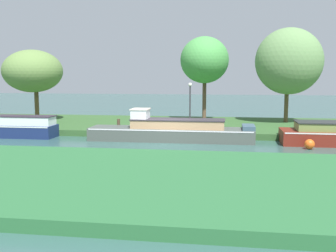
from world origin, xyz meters
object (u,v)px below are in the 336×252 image
at_px(lamp_post, 190,100).
at_px(willow_tree_right, 289,61).
at_px(maroon_cruiser, 334,134).
at_px(mooring_post_far, 55,123).
at_px(willow_tree_left, 33,71).
at_px(slate_narrowboat, 172,131).
at_px(channel_buoy, 310,144).
at_px(willow_tree_centre, 205,60).
at_px(navy_barge, 20,127).
at_px(mooring_post_near, 119,125).

bearing_deg(lamp_post, willow_tree_right, 33.29).
distance_m(maroon_cruiser, mooring_post_far, 17.60).
xyz_separation_m(maroon_cruiser, willow_tree_left, (-21.05, 5.34, 3.68)).
distance_m(slate_narrowboat, channel_buoy, 7.97).
relative_size(slate_narrowboat, channel_buoy, 18.34).
relative_size(slate_narrowboat, willow_tree_centre, 1.52).
relative_size(lamp_post, channel_buoy, 5.64).
bearing_deg(navy_barge, willow_tree_left, 106.85).
relative_size(navy_barge, maroon_cruiser, 0.84).
height_order(willow_tree_right, lamp_post, willow_tree_right).
relative_size(navy_barge, mooring_post_near, 6.53).
xyz_separation_m(willow_tree_right, lamp_post, (-6.89, -4.53, -2.66)).
xyz_separation_m(willow_tree_centre, channel_buoy, (6.30, -9.80, -4.87)).
relative_size(navy_barge, willow_tree_centre, 0.75).
distance_m(willow_tree_left, mooring_post_far, 6.43).
bearing_deg(lamp_post, mooring_post_near, -165.28).
relative_size(lamp_post, mooring_post_near, 4.10).
relative_size(willow_tree_right, lamp_post, 2.28).
bearing_deg(maroon_cruiser, willow_tree_left, 165.77).
xyz_separation_m(slate_narrowboat, mooring_post_near, (-3.72, 1.23, 0.17)).
xyz_separation_m(maroon_cruiser, lamp_post, (-8.61, 2.43, 1.73)).
relative_size(willow_tree_centre, mooring_post_far, 8.69).
height_order(willow_tree_left, mooring_post_far, willow_tree_left).
height_order(mooring_post_near, channel_buoy, mooring_post_near).
bearing_deg(maroon_cruiser, slate_narrowboat, -180.00).
bearing_deg(mooring_post_far, lamp_post, 7.64).
relative_size(willow_tree_centre, channel_buoy, 12.03).
bearing_deg(lamp_post, navy_barge, -167.35).
bearing_deg(navy_barge, willow_tree_right, 21.43).
distance_m(slate_narrowboat, willow_tree_centre, 9.32).
height_order(slate_narrowboat, channel_buoy, slate_narrowboat).
xyz_separation_m(slate_narrowboat, lamp_post, (0.85, 2.43, 1.72)).
xyz_separation_m(mooring_post_near, mooring_post_far, (-4.38, 0.00, 0.00)).
distance_m(willow_tree_right, channel_buoy, 9.94).
relative_size(mooring_post_near, channel_buoy, 1.38).
bearing_deg(slate_narrowboat, lamp_post, 70.62).
bearing_deg(channel_buoy, mooring_post_far, 169.23).
bearing_deg(mooring_post_near, maroon_cruiser, -5.32).
height_order(navy_barge, willow_tree_left, willow_tree_left).
bearing_deg(maroon_cruiser, willow_tree_centre, 134.99).
bearing_deg(willow_tree_left, navy_barge, -73.15).
bearing_deg(navy_barge, willow_tree_centre, 35.01).
distance_m(lamp_post, mooring_post_far, 9.16).
bearing_deg(mooring_post_near, willow_tree_right, 26.54).
relative_size(willow_tree_left, willow_tree_centre, 0.84).
distance_m(mooring_post_near, channel_buoy, 11.88).
distance_m(slate_narrowboat, willow_tree_right, 11.30).
bearing_deg(mooring_post_far, willow_tree_left, 130.32).
distance_m(maroon_cruiser, lamp_post, 9.11).
bearing_deg(willow_tree_left, mooring_post_near, -27.60).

